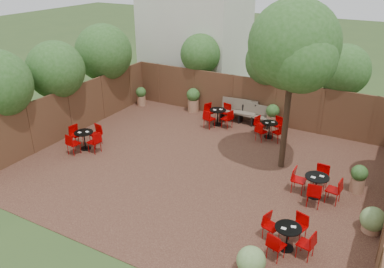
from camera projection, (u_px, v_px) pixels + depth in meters
The scene contains 12 objects.
ground at pixel (199, 168), 13.79m from camera, with size 80.00×80.00×0.00m, color #354F23.
courtyard_paving at pixel (199, 168), 13.78m from camera, with size 12.00×10.00×0.02m, color #3A1E17.
fence_back at pixel (252, 100), 17.35m from camera, with size 12.00×0.08×2.00m, color #55311F.
fence_left at pixel (70, 112), 16.02m from camera, with size 0.08×10.00×2.00m, color #55311F.
neighbour_building at pixel (196, 15), 20.48m from camera, with size 5.00×4.00×8.00m, color beige.
overhang_foliage at pixel (172, 69), 15.60m from camera, with size 15.65×10.58×2.60m.
courtyard_tree at pixel (293, 50), 12.17m from camera, with size 2.95×2.88×5.72m.
park_bench_left at pixel (238, 110), 17.46m from camera, with size 1.68×0.70×1.01m.
park_bench_right at pixel (256, 115), 17.12m from camera, with size 1.47×0.52×0.90m.
bistro_tables at pixel (225, 152), 14.02m from camera, with size 10.01×7.86×0.83m.
planters at pixel (225, 113), 17.02m from camera, with size 11.08×4.21×1.15m.
low_shrubs at pixel (305, 256), 9.21m from camera, with size 2.95×4.49×0.74m.
Camera 1 is at (5.62, -10.65, 6.82)m, focal length 36.61 mm.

